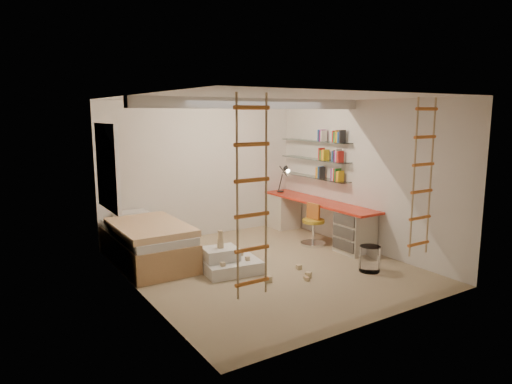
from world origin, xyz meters
TOP-DOWN VIEW (x-y plane):
  - floor at (0.00, 0.00)m, footprint 4.50×4.50m
  - ceiling_beam at (0.00, 0.30)m, footprint 4.00×0.18m
  - window_frame at (-1.97, 1.50)m, footprint 0.06×1.15m
  - window_blind at (-1.93, 1.50)m, footprint 0.02×1.00m
  - rope_ladder_left at (-1.35, -1.75)m, footprint 0.41×0.04m
  - rope_ladder_right at (1.35, -1.75)m, footprint 0.41×0.04m
  - waste_bin at (1.23, -0.99)m, footprint 0.31×0.31m
  - desk at (1.72, 0.86)m, footprint 0.56×2.80m
  - shelves at (1.87, 1.13)m, footprint 0.25×1.80m
  - bed at (-1.48, 1.23)m, footprint 1.02×2.00m
  - task_lamp at (1.67, 1.82)m, footprint 0.14×0.36m
  - swivel_chair at (1.40, 0.56)m, footprint 0.50×0.50m
  - play_platform at (-0.60, 0.14)m, footprint 0.91×0.75m
  - toy_blocks at (-0.27, -0.21)m, footprint 1.24×1.11m
  - books at (1.87, 1.13)m, footprint 0.14×0.70m

SIDE VIEW (x-z plane):
  - floor at x=0.00m, z-range 0.00..0.00m
  - play_platform at x=-0.60m, z-range -0.04..0.33m
  - waste_bin at x=1.23m, z-range 0.00..0.39m
  - toy_blocks at x=-0.27m, z-range -0.09..0.55m
  - swivel_chair at x=1.40m, z-range -0.10..0.67m
  - bed at x=-1.48m, z-range -0.02..0.67m
  - desk at x=1.72m, z-range 0.03..0.78m
  - task_lamp at x=1.67m, z-range 0.85..1.42m
  - shelves at x=1.87m, z-range 1.14..1.86m
  - rope_ladder_left at x=-1.35m, z-range 0.45..2.58m
  - rope_ladder_right at x=1.35m, z-range 0.45..2.58m
  - window_frame at x=-1.97m, z-range 0.88..2.23m
  - window_blind at x=-1.93m, z-range 0.95..2.15m
  - books at x=1.87m, z-range 1.16..2.08m
  - ceiling_beam at x=0.00m, z-range 2.44..2.60m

